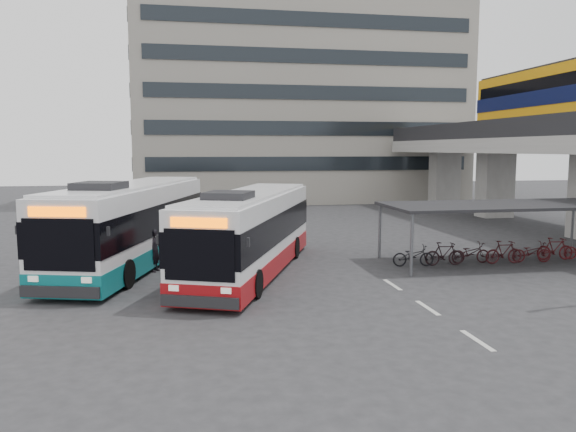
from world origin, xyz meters
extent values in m
plane|color=#28282B|center=(0.00, 0.00, 0.00)|extent=(120.00, 120.00, 0.00)
cube|color=gray|center=(17.00, 18.00, 2.30)|extent=(2.20, 1.60, 4.60)
cube|color=gray|center=(17.00, 26.00, 2.30)|extent=(2.20, 1.60, 4.60)
cube|color=gray|center=(17.00, 12.00, 5.05)|extent=(8.00, 32.00, 0.90)
cube|color=black|center=(13.25, 12.00, 6.05)|extent=(0.35, 32.00, 1.10)
cylinder|color=#595B60|center=(3.70, 4.80, 1.20)|extent=(0.12, 0.12, 2.40)
cylinder|color=#595B60|center=(13.30, 4.80, 1.20)|extent=(0.12, 0.12, 2.40)
cylinder|color=#595B60|center=(3.70, 1.20, 1.20)|extent=(0.12, 0.12, 2.40)
cube|color=black|center=(8.50, 3.00, 2.48)|extent=(10.00, 4.00, 0.12)
imported|color=black|center=(4.50, 3.00, 0.45)|extent=(1.71, 0.60, 0.90)
imported|color=black|center=(5.83, 3.00, 0.50)|extent=(1.66, 0.47, 1.00)
imported|color=black|center=(7.17, 3.00, 0.45)|extent=(1.71, 0.60, 0.90)
imported|color=black|center=(8.50, 3.00, 0.50)|extent=(1.66, 0.47, 1.00)
imported|color=#350C0F|center=(9.83, 3.00, 0.45)|extent=(1.71, 0.60, 0.90)
imported|color=#3F0C0F|center=(11.17, 3.00, 0.50)|extent=(1.66, 0.47, 1.00)
cube|color=gray|center=(6.00, 36.00, 12.50)|extent=(30.00, 15.00, 25.00)
cube|color=beige|center=(2.50, -6.00, 0.01)|extent=(0.15, 1.60, 0.01)
cube|color=beige|center=(2.50, -3.00, 0.01)|extent=(0.15, 1.60, 0.01)
cube|color=beige|center=(2.50, 0.00, 0.01)|extent=(0.15, 1.60, 0.01)
cube|color=white|center=(-2.27, 2.93, 1.76)|extent=(6.53, 11.64, 2.65)
cube|color=maroon|center=(-2.27, 2.93, 0.53)|extent=(6.58, 11.69, 0.72)
cube|color=black|center=(-2.27, 2.93, 1.88)|extent=(6.59, 11.68, 1.11)
cube|color=#FF6000|center=(-4.39, -2.44, 2.74)|extent=(1.63, 0.71, 0.29)
cube|color=black|center=(-3.33, 0.25, 3.29)|extent=(1.94, 1.97, 0.27)
cylinder|color=black|center=(-4.69, -0.08, 0.48)|extent=(0.62, 1.00, 0.96)
cylinder|color=black|center=(-0.01, 5.51, 0.48)|extent=(0.62, 1.00, 0.96)
cube|color=white|center=(-6.97, 5.33, 1.88)|extent=(5.91, 12.64, 2.84)
cube|color=#0B6669|center=(-6.97, 5.33, 0.57)|extent=(5.96, 12.69, 0.77)
cube|color=black|center=(-6.97, 5.33, 2.01)|extent=(5.97, 12.67, 1.19)
cube|color=#FF6000|center=(-8.66, -0.63, 2.94)|extent=(1.80, 0.58, 0.31)
cube|color=black|center=(-7.81, 2.35, 3.53)|extent=(1.97, 2.02, 0.29)
cylinder|color=black|center=(-9.24, 1.86, 0.52)|extent=(0.58, 1.08, 1.03)
cylinder|color=black|center=(-4.83, 8.34, 0.52)|extent=(0.58, 1.08, 1.03)
imported|color=black|center=(-6.00, 3.81, 0.85)|extent=(0.61, 0.73, 1.71)
camera|label=1|loc=(-4.73, -18.74, 4.87)|focal=35.00mm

